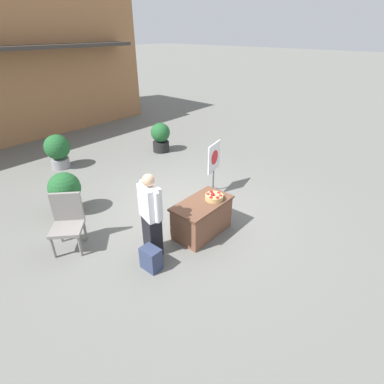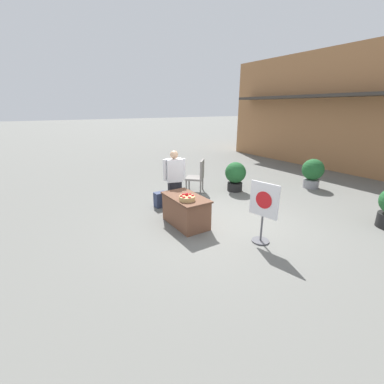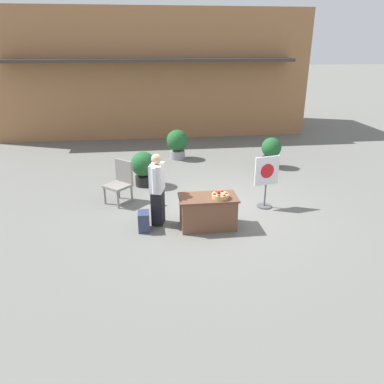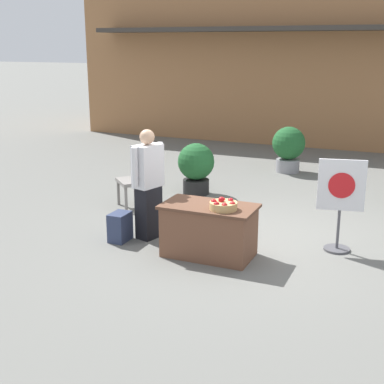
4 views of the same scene
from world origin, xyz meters
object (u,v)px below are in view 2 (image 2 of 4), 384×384
apple_basket (187,198)px  person_visitor (175,180)px  display_table (186,210)px  patio_chair (198,175)px  backpack (161,199)px  potted_plant_near_right (313,172)px  poster_board (263,210)px  potted_plant_near_left (235,175)px

apple_basket → person_visitor: person_visitor is taller
display_table → patio_chair: bearing=139.6°
person_visitor → patio_chair: (-0.87, 1.35, -0.23)m
backpack → potted_plant_near_right: potted_plant_near_right is taller
apple_basket → person_visitor: bearing=162.7°
poster_board → patio_chair: size_ratio=1.20×
potted_plant_near_left → poster_board: bearing=-32.7°
potted_plant_near_right → patio_chair: bearing=-115.7°
person_visitor → potted_plant_near_left: 2.49m
patio_chair → potted_plant_near_left: (0.57, 1.11, -0.04)m
apple_basket → potted_plant_near_right: size_ratio=0.35×
poster_board → apple_basket: bearing=-65.0°
display_table → apple_basket: size_ratio=3.50×
apple_basket → poster_board: size_ratio=0.28×
person_visitor → backpack: 0.74m
patio_chair → potted_plant_near_left: size_ratio=1.10×
display_table → patio_chair: patio_chair is taller
person_visitor → potted_plant_near_left: person_visitor is taller
display_table → apple_basket: 0.49m
backpack → poster_board: 3.11m
person_visitor → potted_plant_near_right: size_ratio=1.59×
poster_board → potted_plant_near_right: 4.71m
patio_chair → apple_basket: bearing=94.3°
display_table → patio_chair: size_ratio=1.17×
display_table → potted_plant_near_right: 5.26m
display_table → backpack: 1.39m
poster_board → potted_plant_near_right: poster_board is taller
backpack → potted_plant_near_left: (0.03, 2.75, 0.33)m
patio_chair → person_visitor: bearing=76.0°
backpack → poster_board: (2.95, 0.87, 0.50)m
person_visitor → poster_board: person_visitor is taller
backpack → person_visitor: bearing=41.9°
display_table → potted_plant_near_left: 3.08m
patio_chair → potted_plant_near_right: bearing=-162.5°
backpack → apple_basket: bearing=-4.2°
apple_basket → backpack: apple_basket is taller
patio_chair → potted_plant_near_right: 4.00m
potted_plant_near_right → poster_board: bearing=-68.1°
patio_chair → poster_board: bearing=120.9°
patio_chair → potted_plant_near_right: (1.73, 3.60, -0.02)m
apple_basket → person_visitor: size_ratio=0.22×
apple_basket → potted_plant_near_left: size_ratio=0.37×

